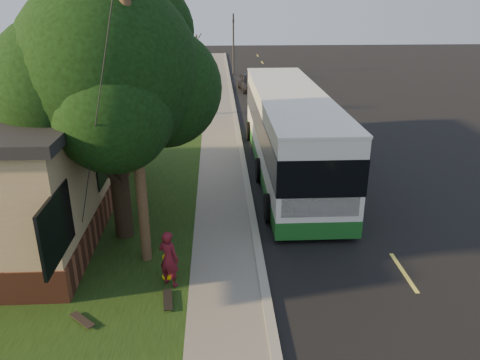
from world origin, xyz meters
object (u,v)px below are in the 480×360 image
(traffic_signal, at_px, (233,40))
(skateboard_spare, at_px, (82,320))
(bare_tree_near, at_px, (178,83))
(utility_pole, at_px, (134,105))
(dumpster, at_px, (21,214))
(skateboard_main, at_px, (168,300))
(transit_bus, at_px, (289,130))
(bare_tree_far, at_px, (194,59))
(skateboarder, at_px, (169,259))
(distant_car, at_px, (250,82))
(leafy_tree, at_px, (111,74))
(fire_hydrant, at_px, (167,266))

(traffic_signal, xyz_separation_m, skateboard_spare, (-4.96, -35.79, -3.04))
(bare_tree_near, bearing_deg, utility_pole, -89.34)
(dumpster, bearing_deg, traffic_signal, 75.54)
(utility_pole, bearing_deg, skateboard_main, -69.05)
(utility_pole, distance_m, transit_bus, 9.23)
(bare_tree_near, bearing_deg, bare_tree_far, 87.61)
(bare_tree_near, height_order, skateboard_main, bare_tree_near)
(skateboarder, bearing_deg, bare_tree_far, -59.11)
(transit_bus, height_order, distant_car, transit_bus)
(transit_bus, distance_m, skateboard_main, 10.36)
(leafy_tree, distance_m, bare_tree_far, 27.56)
(skateboarder, relative_size, distant_car, 0.41)
(leafy_tree, distance_m, transit_bus, 8.80)
(distant_car, bearing_deg, utility_pole, -107.51)
(utility_pole, height_order, skateboard_spare, utility_pole)
(transit_bus, xyz_separation_m, dumpster, (-9.43, -5.22, -1.17))
(traffic_signal, bearing_deg, transit_bus, -86.90)
(leafy_tree, bearing_deg, traffic_signal, 81.53)
(fire_hydrant, xyz_separation_m, bare_tree_near, (-0.90, 18.00, 1.72))
(skateboard_main, bearing_deg, skateboard_spare, -160.93)
(bare_tree_near, bearing_deg, dumpster, -104.91)
(skateboarder, height_order, dumpster, skateboarder)
(bare_tree_near, xyz_separation_m, bare_tree_far, (0.50, 12.00, -0.15))
(skateboard_main, bearing_deg, bare_tree_far, 90.92)
(leafy_tree, xyz_separation_m, traffic_signal, (4.67, 31.35, -2.00))
(leafy_tree, bearing_deg, fire_hydrant, -59.33)
(traffic_signal, bearing_deg, bare_tree_near, -104.04)
(traffic_signal, xyz_separation_m, dumpster, (-8.03, -31.11, -2.46))
(leafy_tree, distance_m, traffic_signal, 31.76)
(transit_bus, bearing_deg, fire_hydrant, -119.07)
(distant_car, bearing_deg, traffic_signal, 90.64)
(leafy_tree, height_order, transit_bus, leafy_tree)
(dumpster, height_order, distant_car, dumpster)
(utility_pole, height_order, leafy_tree, utility_pole)
(traffic_signal, bearing_deg, fire_hydrant, -95.21)
(skateboard_spare, height_order, distant_car, distant_car)
(skateboarder, xyz_separation_m, dumpster, (-5.03, 3.23, -0.17))
(bare_tree_near, relative_size, transit_bus, 0.33)
(skateboard_main, xyz_separation_m, dumpster, (-5.03, 4.00, 0.57))
(bare_tree_near, relative_size, skateboarder, 2.70)
(bare_tree_near, height_order, dumpster, bare_tree_near)
(bare_tree_near, bearing_deg, distant_car, 58.92)
(skateboard_main, relative_size, dumpster, 0.52)
(traffic_signal, relative_size, skateboarder, 3.45)
(leafy_tree, height_order, bare_tree_far, leafy_tree)
(transit_bus, xyz_separation_m, skateboard_spare, (-6.36, -9.89, -1.75))
(bare_tree_far, bearing_deg, dumpster, -99.48)
(skateboarder, relative_size, skateboard_main, 1.77)
(traffic_signal, distance_m, skateboard_spare, 36.26)
(transit_bus, bearing_deg, skateboard_spare, -122.75)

